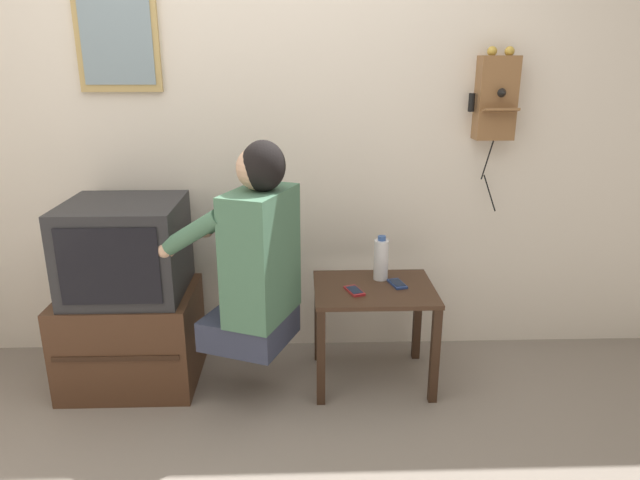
# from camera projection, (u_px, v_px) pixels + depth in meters

# --- Properties ---
(wall_back) EXTENTS (6.80, 0.05, 2.55)m
(wall_back) POSITION_uv_depth(u_px,v_px,m) (268.00, 119.00, 2.92)
(wall_back) COLOR beige
(wall_back) RESTS_ON ground_plane
(side_table) EXTENTS (0.58, 0.47, 0.51)m
(side_table) POSITION_uv_depth(u_px,v_px,m) (374.00, 305.00, 2.81)
(side_table) COLOR #382316
(side_table) RESTS_ON ground_plane
(person) EXTENTS (0.64, 0.56, 0.95)m
(person) POSITION_uv_depth(u_px,v_px,m) (255.00, 255.00, 2.54)
(person) COLOR #2D3347
(person) RESTS_ON ground_plane
(tv_stand) EXTENTS (0.64, 0.52, 0.48)m
(tv_stand) POSITION_uv_depth(u_px,v_px,m) (132.00, 337.00, 2.86)
(tv_stand) COLOR #422819
(tv_stand) RESTS_ON ground_plane
(television) EXTENTS (0.54, 0.51, 0.45)m
(television) POSITION_uv_depth(u_px,v_px,m) (126.00, 248.00, 2.72)
(television) COLOR #232326
(television) RESTS_ON tv_stand
(wall_phone_antique) EXTENTS (0.23, 0.18, 0.83)m
(wall_phone_antique) POSITION_uv_depth(u_px,v_px,m) (496.00, 97.00, 2.85)
(wall_phone_antique) COLOR brown
(framed_picture) EXTENTS (0.40, 0.03, 0.51)m
(framed_picture) POSITION_uv_depth(u_px,v_px,m) (117.00, 37.00, 2.74)
(framed_picture) COLOR tan
(cell_phone_held) EXTENTS (0.10, 0.14, 0.01)m
(cell_phone_held) POSITION_uv_depth(u_px,v_px,m) (354.00, 291.00, 2.72)
(cell_phone_held) COLOR maroon
(cell_phone_held) RESTS_ON side_table
(cell_phone_spare) EXTENTS (0.09, 0.13, 0.01)m
(cell_phone_spare) POSITION_uv_depth(u_px,v_px,m) (397.00, 284.00, 2.80)
(cell_phone_spare) COLOR navy
(cell_phone_spare) RESTS_ON side_table
(water_bottle) EXTENTS (0.07, 0.07, 0.23)m
(water_bottle) POSITION_uv_depth(u_px,v_px,m) (381.00, 259.00, 2.85)
(water_bottle) COLOR silver
(water_bottle) RESTS_ON side_table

